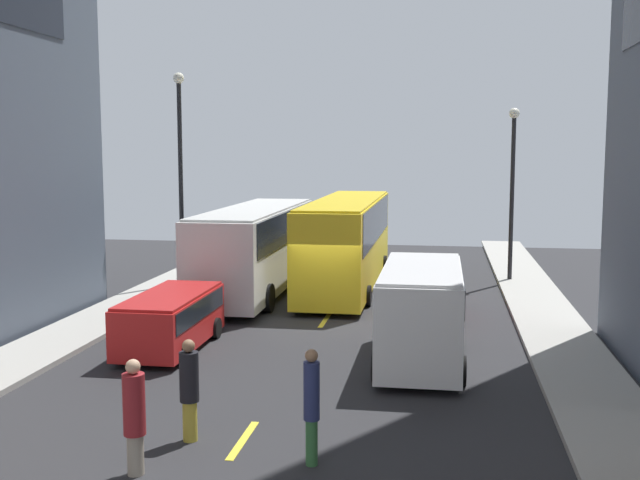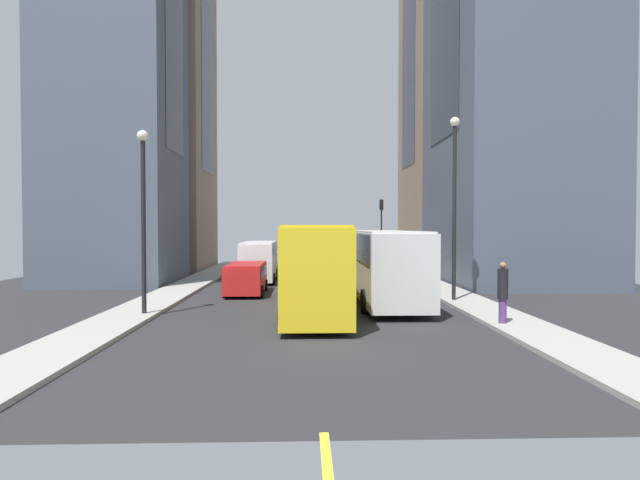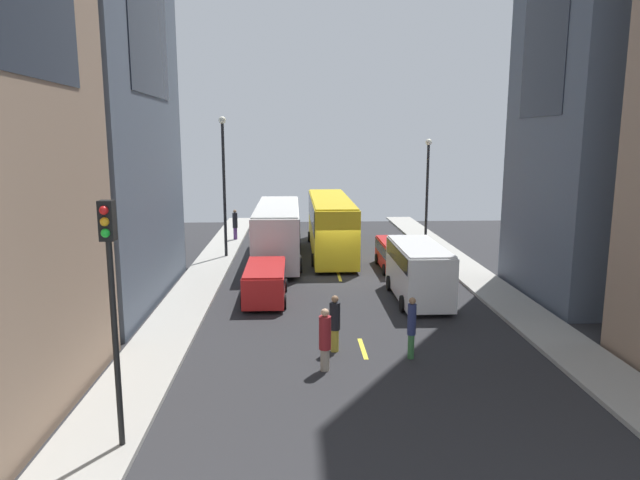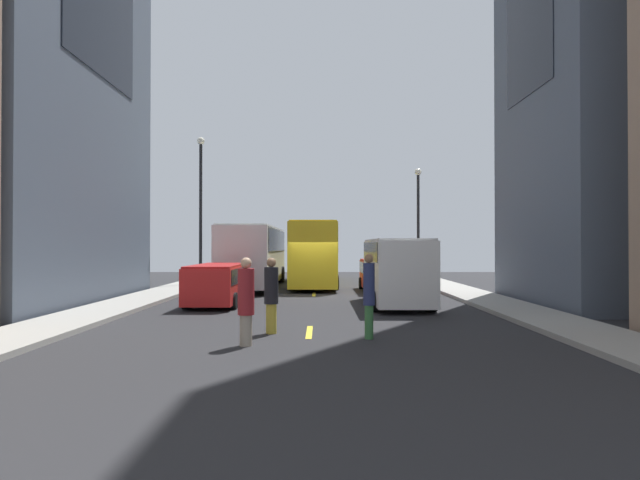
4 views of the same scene
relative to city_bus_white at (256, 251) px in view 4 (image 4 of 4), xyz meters
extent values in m
plane|color=#28282B|center=(3.39, -4.48, -2.01)|extent=(40.66, 40.66, 0.00)
cube|color=#9E9B93|center=(-3.83, -4.48, -1.93)|extent=(2.21, 44.00, 0.15)
cube|color=#9E9B93|center=(10.62, -4.48, -1.93)|extent=(2.21, 44.00, 0.15)
cube|color=yellow|center=(3.39, -14.98, -2.00)|extent=(0.16, 2.00, 0.01)
cube|color=yellow|center=(3.39, -4.48, -2.00)|extent=(0.16, 2.00, 0.01)
cube|color=yellow|center=(3.39, 6.02, -2.00)|extent=(0.16, 2.00, 0.01)
cube|color=yellow|center=(3.39, 16.52, -2.00)|extent=(0.16, 2.00, 0.01)
cube|color=silver|center=(0.00, 0.00, -0.23)|extent=(2.55, 11.10, 3.00)
cube|color=black|center=(0.00, 0.00, 0.62)|extent=(2.60, 10.21, 1.20)
cube|color=beige|center=(0.00, 0.00, 1.31)|extent=(2.45, 10.65, 0.08)
cylinder|color=black|center=(-1.17, 3.44, -1.51)|extent=(0.46, 1.00, 1.00)
cylinder|color=black|center=(1.17, 3.44, -1.51)|extent=(0.46, 1.00, 1.00)
cylinder|color=black|center=(-1.17, -3.44, -1.51)|extent=(0.46, 1.00, 1.00)
cylinder|color=black|center=(1.17, -3.44, -1.51)|extent=(0.46, 1.00, 1.00)
cube|color=yellow|center=(3.33, 1.98, -0.15)|extent=(2.45, 12.54, 3.30)
cube|color=black|center=(3.33, 1.98, 0.71)|extent=(2.50, 11.54, 1.48)
cube|color=gold|center=(3.33, 1.98, 1.54)|extent=(2.35, 12.04, 0.08)
cylinder|color=black|center=(2.20, 5.87, -1.63)|extent=(0.44, 0.76, 0.76)
cylinder|color=black|center=(4.46, 5.87, -1.63)|extent=(0.44, 0.76, 0.76)
cylinder|color=black|center=(2.20, -1.91, -1.63)|extent=(0.44, 0.76, 0.76)
cylinder|color=black|center=(4.46, -1.91, -1.63)|extent=(0.44, 0.76, 0.76)
cube|color=white|center=(6.65, -9.01, -0.66)|extent=(2.05, 5.65, 2.30)
cube|color=black|center=(6.65, -9.01, 0.10)|extent=(2.09, 5.20, 0.69)
cube|color=silver|center=(6.65, -9.01, 0.53)|extent=(1.97, 5.42, 0.08)
cylinder|color=black|center=(5.71, -7.26, -1.65)|extent=(0.37, 0.72, 0.72)
cylinder|color=black|center=(7.59, -7.26, -1.65)|extent=(0.37, 0.72, 0.72)
cylinder|color=black|center=(5.71, -10.76, -1.65)|extent=(0.37, 0.72, 0.72)
cylinder|color=black|center=(7.59, -10.76, -1.65)|extent=(0.37, 0.72, 0.72)
cube|color=red|center=(6.79, -2.87, -1.16)|extent=(1.84, 4.51, 1.36)
cube|color=black|center=(6.79, -2.87, -0.81)|extent=(1.88, 4.15, 0.57)
cube|color=#A91A1A|center=(6.79, -2.87, -0.44)|extent=(1.77, 4.33, 0.08)
cylinder|color=black|center=(5.94, -1.47, -1.70)|extent=(0.33, 0.62, 0.62)
cylinder|color=black|center=(7.64, -1.47, -1.70)|extent=(0.33, 0.62, 0.62)
cylinder|color=black|center=(5.94, -4.26, -1.70)|extent=(0.33, 0.62, 0.62)
cylinder|color=black|center=(7.64, -4.26, -1.70)|extent=(0.33, 0.62, 0.62)
cube|color=red|center=(-0.35, -8.67, -1.17)|extent=(1.79, 4.53, 1.34)
cube|color=black|center=(-0.35, -8.67, -0.83)|extent=(1.83, 4.17, 0.56)
cube|color=#A91A1A|center=(-0.35, -8.67, -0.46)|extent=(1.72, 4.35, 0.08)
cylinder|color=black|center=(-1.18, -7.27, -1.70)|extent=(0.32, 0.62, 0.62)
cylinder|color=black|center=(0.47, -7.27, -1.70)|extent=(0.32, 0.62, 0.62)
cylinder|color=black|center=(-1.18, -10.08, -1.70)|extent=(0.32, 0.62, 0.62)
cylinder|color=black|center=(0.47, -10.08, -1.70)|extent=(0.32, 0.62, 0.62)
cylinder|color=#336B38|center=(4.91, -15.91, -1.59)|extent=(0.22, 0.22, 0.84)
cylinder|color=navy|center=(4.91, -15.91, -0.64)|extent=(0.29, 0.29, 1.05)
sphere|color=#8C6647|center=(4.91, -15.91, 0.00)|extent=(0.23, 0.23, 0.23)
cylinder|color=gray|center=(1.95, -16.79, -1.65)|extent=(0.29, 0.29, 0.72)
cylinder|color=maroon|center=(1.95, -16.79, -0.74)|extent=(0.39, 0.39, 1.08)
sphere|color=tan|center=(1.95, -16.79, -0.08)|extent=(0.26, 0.26, 0.26)
cylinder|color=#593372|center=(-3.25, 6.43, -1.43)|extent=(0.27, 0.27, 0.85)
cylinder|color=black|center=(-3.25, 6.43, -0.48)|extent=(0.36, 0.36, 1.07)
sphere|color=#8C6647|center=(-3.25, 6.43, 0.17)|extent=(0.24, 0.24, 0.24)
cylinder|color=gold|center=(2.39, -15.14, -1.61)|extent=(0.28, 0.28, 0.79)
cylinder|color=black|center=(2.39, -15.14, -0.73)|extent=(0.38, 0.38, 0.97)
sphere|color=#8C6647|center=(2.39, -15.14, -0.12)|extent=(0.25, 0.25, 0.25)
cylinder|color=black|center=(10.01, 3.94, 1.52)|extent=(0.18, 0.18, 6.75)
sphere|color=silver|center=(10.01, 3.94, 5.07)|extent=(0.44, 0.44, 0.44)
cylinder|color=black|center=(-3.23, 0.61, 2.17)|extent=(0.18, 0.18, 8.06)
sphere|color=silver|center=(-3.23, 0.61, 6.38)|extent=(0.44, 0.44, 0.44)
camera|label=1|loc=(7.12, -28.87, 3.63)|focal=43.03mm
camera|label=2|loc=(3.73, 24.19, 1.51)|focal=28.83mm
camera|label=3|loc=(1.02, -33.77, 5.32)|focal=31.61mm
camera|label=4|loc=(3.68, -28.58, 0.33)|focal=28.39mm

